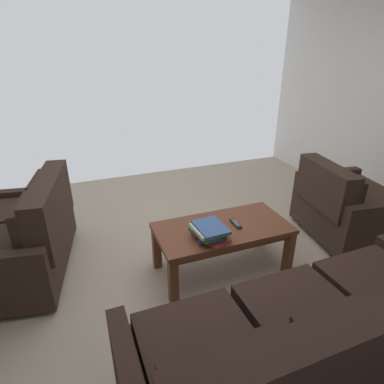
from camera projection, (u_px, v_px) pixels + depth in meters
The scene contains 7 objects.
ground_plane at pixel (189, 268), 2.95m from camera, with size 5.34×4.99×0.01m, color tan.
sofa_main at pixel (312, 345), 1.75m from camera, with size 2.07×0.82×0.85m.
loveseat_near at pixel (21, 237), 2.76m from camera, with size 1.03×1.36×0.87m.
coffee_table at pixel (223, 233), 2.78m from camera, with size 1.16×0.58×0.45m.
armchair_side at pixel (345, 207), 3.28m from camera, with size 0.92×1.06×0.84m.
book_stack at pixel (210, 231), 2.56m from camera, with size 0.30×0.33×0.12m.
tv_remote at pixel (236, 224), 2.77m from camera, with size 0.05×0.16×0.02m.
Camera 1 is at (0.83, 2.25, 1.87)m, focal length 29.80 mm.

